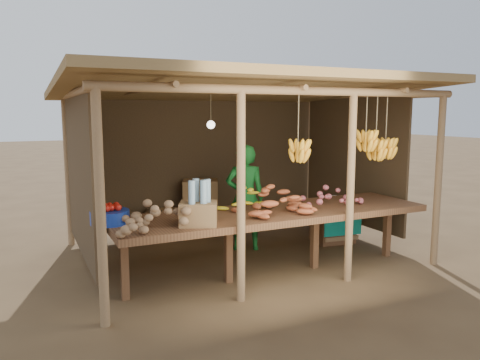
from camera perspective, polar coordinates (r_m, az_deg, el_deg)
name	(u,v)px	position (r m, az deg, el deg)	size (l,w,h in m)	color
ground	(240,254)	(6.67, 0.00, -8.96)	(60.00, 60.00, 0.00)	brown
stall_structure	(244,117)	(6.42, 0.45, 7.74)	(4.70, 3.50, 2.43)	#926E4B
counter	(274,216)	(5.67, 4.13, -4.36)	(3.90, 1.05, 0.80)	brown
potato_heap	(161,211)	(4.81, -9.60, -3.76)	(0.93, 0.56, 0.36)	#8B6847
sweet_potato_heap	(279,199)	(5.48, 4.76, -2.27)	(0.87, 0.52, 0.35)	#A9502B
onion_heap	(332,191)	(6.09, 11.17, -1.32)	(0.76, 0.46, 0.35)	#CB626A
banana_pile	(244,195)	(5.70, 0.52, -1.86)	(0.56, 0.34, 0.35)	yellow
tomato_basin	(110,215)	(5.16, -15.59, -4.19)	(0.41, 0.41, 0.22)	navy
bottle_box	(198,208)	(4.91, -5.11, -3.38)	(0.48, 0.43, 0.49)	olive
vendor	(245,198)	(6.71, 0.63, -2.15)	(0.56, 0.36, 1.52)	#186E27
tarp_crate	(332,222)	(7.34, 11.20, -5.07)	(0.68, 0.60, 0.74)	brown
carton_stack	(189,213)	(7.53, -6.26, -3.96)	(1.26, 0.59, 0.88)	olive
burlap_sacks	(141,225)	(7.34, -12.01, -5.37)	(0.87, 0.46, 0.62)	#4D3923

